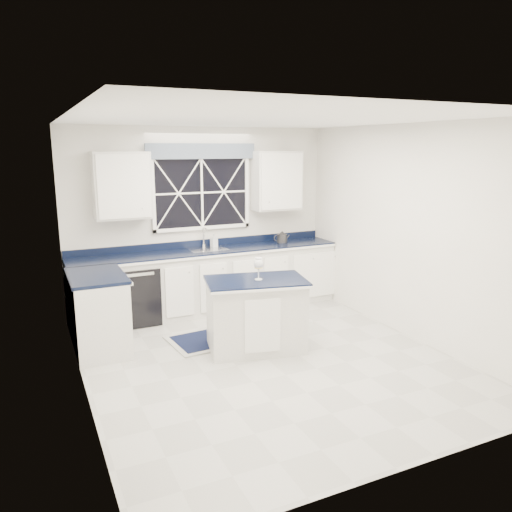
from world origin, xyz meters
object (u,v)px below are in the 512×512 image
island (256,314)px  kettle (282,237)px  soap_bottle (214,240)px  wine_glass (259,265)px  dishwasher (135,293)px  faucet (204,237)px

island → kettle: kettle is taller
soap_bottle → wine_glass: bearing=-93.6°
dishwasher → kettle: kettle is taller
island → wine_glass: 0.62m
island → kettle: size_ratio=5.15×
faucet → island: bearing=-89.6°
dishwasher → soap_bottle: (1.25, 0.18, 0.62)m
kettle → soap_bottle: 1.09m
kettle → dishwasher: bearing=-165.2°
kettle → soap_bottle: bearing=-173.6°
faucet → island: size_ratio=0.23×
dishwasher → faucet: (1.10, 0.19, 0.69)m
faucet → kettle: bearing=-7.1°
soap_bottle → island: bearing=-94.4°
faucet → island: 1.91m
wine_glass → kettle: bearing=54.2°
island → wine_glass: size_ratio=4.88×
dishwasher → kettle: 2.41m
kettle → wine_glass: size_ratio=0.95×
island → wine_glass: (0.02, -0.02, 0.62)m
dishwasher → wine_glass: wine_glass is taller
faucet → soap_bottle: (0.15, -0.01, -0.06)m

